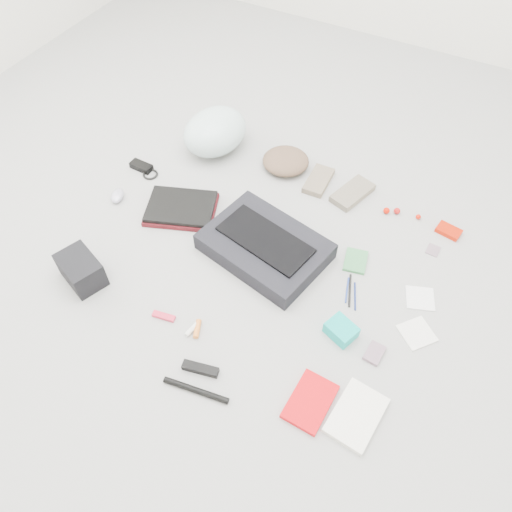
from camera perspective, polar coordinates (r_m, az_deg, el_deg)
The scene contains 33 objects.
ground_plane at distance 2.08m, azimuth 0.00°, elevation -0.85°, with size 4.00×4.00×0.00m, color gray.
messenger_bag at distance 2.09m, azimuth 1.03°, elevation 1.10°, with size 0.49×0.35×0.08m, color black.
bag_flap at distance 2.05m, azimuth 1.04°, elevation 1.91°, with size 0.39×0.18×0.01m, color black.
laptop_sleeve at distance 2.29m, azimuth -8.52°, elevation 5.27°, with size 0.31×0.23×0.02m, color #520F15.
laptop at distance 2.28m, azimuth -8.58°, elevation 5.62°, with size 0.30×0.22×0.02m, color black.
bike_helmet at distance 2.54m, azimuth -4.71°, elevation 13.99°, with size 0.28×0.34×0.21m, color silver.
beanie at distance 2.46m, azimuth 3.41°, elevation 10.79°, with size 0.23×0.21×0.08m, color brown.
mitten_left at distance 2.41m, azimuth 7.16°, elevation 8.55°, with size 0.10×0.19×0.03m, color #786955.
mitten_right at distance 2.38m, azimuth 10.96°, elevation 7.08°, with size 0.11×0.21×0.03m, color #746A59.
power_brick at distance 2.53m, azimuth -12.97°, elevation 9.95°, with size 0.11×0.05×0.03m, color black.
cable_coil at distance 2.49m, azimuth -11.98°, elevation 9.12°, with size 0.07×0.07×0.01m, color black.
mouse at distance 2.41m, azimuth -15.57°, elevation 6.66°, with size 0.06×0.09×0.04m, color #A3A0B6.
camera_bag at distance 2.11m, azimuth -19.35°, elevation -1.52°, with size 0.18×0.13×0.12m, color black.
multitool at distance 1.96m, azimuth -10.50°, elevation -6.79°, with size 0.09×0.03×0.01m, color red.
toiletry_tube_white at distance 1.91m, azimuth -7.30°, elevation -8.28°, with size 0.02×0.02×0.07m, color silver.
toiletry_tube_orange at distance 1.91m, azimuth -6.73°, elevation -8.27°, with size 0.02×0.02×0.08m, color orange.
u_lock at distance 1.83m, azimuth -6.37°, elevation -12.68°, with size 0.13×0.03×0.03m, color black.
bike_pump at distance 1.80m, azimuth -6.87°, elevation -14.99°, with size 0.02×0.02×0.24m, color black.
book_red at distance 1.78m, azimuth 6.21°, elevation -16.21°, with size 0.13×0.20×0.02m, color red.
book_white at distance 1.79m, azimuth 11.40°, elevation -17.42°, with size 0.15×0.22×0.02m, color silver.
notepad at distance 2.12m, azimuth 11.31°, elevation -0.55°, with size 0.09×0.12×0.01m, color #397D46.
pen_blue at distance 2.03m, azimuth 10.37°, elevation -3.85°, with size 0.01×0.01×0.12m, color navy.
pen_black at distance 2.03m, azimuth 10.68°, elevation -3.88°, with size 0.01×0.01×0.16m, color black.
pen_navy at distance 2.02m, azimuth 11.25°, elevation -4.52°, with size 0.01×0.01×0.13m, color navy.
accordion_wallet at distance 1.90m, azimuth 9.71°, elevation -8.36°, with size 0.11×0.09×0.05m, color #04B0A6.
card_deck at distance 1.90m, azimuth 13.38°, elevation -10.76°, with size 0.06×0.09×0.02m, color gray.
napkin_top at distance 2.08m, azimuth 18.24°, elevation -4.61°, with size 0.11×0.11×0.01m, color silver.
napkin_bottom at distance 1.99m, azimuth 17.90°, elevation -8.39°, with size 0.12×0.12×0.01m, color silver.
lollipop_a at distance 2.33m, azimuth 14.69°, elevation 5.04°, with size 0.03×0.03×0.03m, color #C71000.
lollipop_b at distance 2.34m, azimuth 15.81°, elevation 4.98°, with size 0.03×0.03×0.03m, color #AA120F.
lollipop_c at distance 2.35m, azimuth 18.06°, elevation 4.28°, with size 0.02×0.02×0.02m, color red.
altoids_tin at distance 2.34m, azimuth 21.16°, elevation 2.69°, with size 0.10×0.06×0.02m, color #BA1A05.
stamp_sheet at distance 2.25m, azimuth 19.58°, elevation 0.64°, with size 0.05×0.06×0.00m, color gray.
Camera 1 is at (0.59, -1.11, 1.66)m, focal length 35.00 mm.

